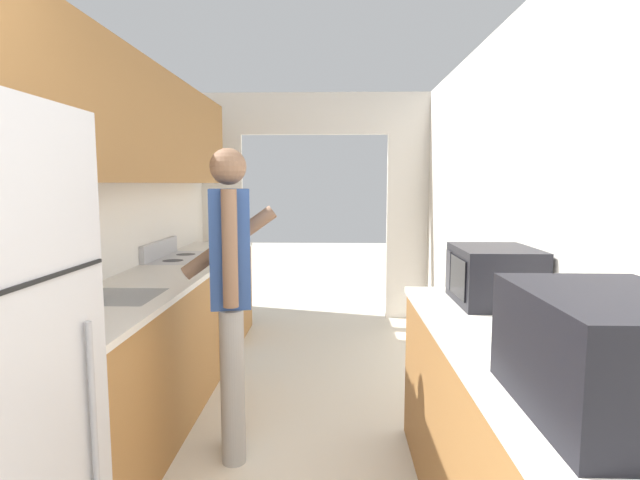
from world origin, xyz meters
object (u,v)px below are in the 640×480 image
(person, at_px, (231,294))
(range_oven, at_px, (196,309))
(suitcase, at_px, (610,354))
(microwave, at_px, (494,275))

(person, bearing_deg, range_oven, 10.56)
(person, distance_m, suitcase, 1.87)
(person, relative_size, microwave, 3.52)
(suitcase, bearing_deg, range_oven, 124.35)
(suitcase, bearing_deg, person, 134.01)
(range_oven, xyz_separation_m, microwave, (1.99, -1.54, 0.59))
(range_oven, distance_m, person, 1.64)
(range_oven, bearing_deg, person, -67.14)
(person, height_order, microwave, person)
(range_oven, distance_m, microwave, 2.59)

